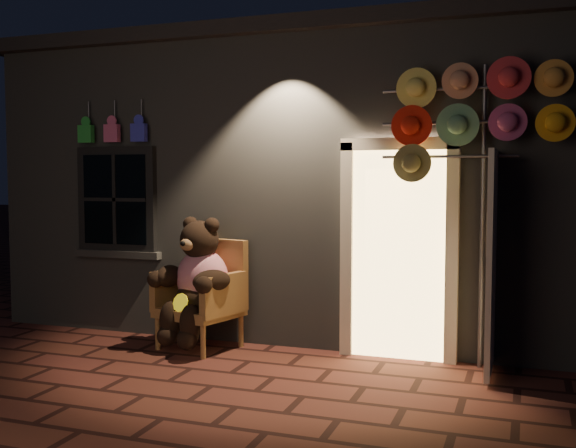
% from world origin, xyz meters
% --- Properties ---
extents(ground, '(60.00, 60.00, 0.00)m').
position_xyz_m(ground, '(0.00, 0.00, 0.00)').
color(ground, '#50241E').
rests_on(ground, ground).
extents(shop_building, '(7.30, 5.95, 3.51)m').
position_xyz_m(shop_building, '(0.00, 3.99, 1.74)').
color(shop_building, slate).
rests_on(shop_building, ground).
extents(wicker_armchair, '(0.93, 0.88, 1.14)m').
position_xyz_m(wicker_armchair, '(-0.66, 1.22, 0.57)').
color(wicker_armchair, '#9F6E3D').
rests_on(wicker_armchair, ground).
extents(teddy_bear, '(0.92, 0.83, 1.31)m').
position_xyz_m(teddy_bear, '(-0.69, 1.08, 0.73)').
color(teddy_bear, '#C6153D').
rests_on(teddy_bear, ground).
extents(hat_rack, '(1.74, 0.22, 2.87)m').
position_xyz_m(hat_rack, '(2.06, 1.28, 2.40)').
color(hat_rack, '#59595E').
rests_on(hat_rack, ground).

